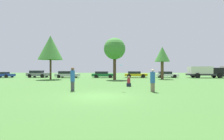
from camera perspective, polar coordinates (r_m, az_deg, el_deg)
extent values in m
plane|color=#3D6B2D|center=(10.61, -4.21, -8.79)|extent=(120.00, 120.00, 0.00)
cylinder|color=#3F3F47|center=(13.32, -13.26, -5.38)|extent=(0.28, 0.28, 0.71)
cylinder|color=#2659A5|center=(13.26, -13.26, -1.99)|extent=(0.33, 0.33, 0.87)
sphere|color=brown|center=(13.25, -13.27, 0.38)|extent=(0.25, 0.25, 0.25)
cylinder|color=#726651|center=(12.71, 13.66, -5.76)|extent=(0.30, 0.30, 0.66)
cylinder|color=#2659A5|center=(12.65, 13.66, -2.46)|extent=(0.36, 0.36, 0.81)
sphere|color=beige|center=(12.64, 13.67, -0.18)|extent=(0.22, 0.22, 0.22)
cylinder|color=#19B2D8|center=(12.82, 3.06, 1.68)|extent=(0.23, 0.22, 0.06)
cube|color=#191E33|center=(16.20, 5.72, -5.03)|extent=(0.42, 0.35, 0.31)
cylinder|color=#A52633|center=(16.17, 5.72, -3.66)|extent=(0.31, 0.31, 0.47)
sphere|color=#8C6647|center=(16.15, 5.72, -2.47)|extent=(0.23, 0.23, 0.23)
cylinder|color=#473323|center=(28.09, -20.18, 0.14)|extent=(0.29, 0.29, 3.14)
cone|color=#3D7F33|center=(28.29, -20.19, 7.18)|extent=(3.79, 3.79, 3.79)
cylinder|color=#473323|center=(25.80, 0.88, 0.96)|extent=(0.47, 0.47, 3.87)
sphere|color=#3D7F33|center=(25.98, 0.88, 7.25)|extent=(3.32, 3.32, 3.32)
cylinder|color=brown|center=(28.35, 16.70, -0.12)|extent=(0.48, 0.48, 2.87)
cone|color=#3D7F33|center=(28.45, 16.71, 5.22)|extent=(2.42, 2.42, 2.42)
cube|color=#1E389E|center=(38.17, -33.04, -1.43)|extent=(3.96, 1.86, 0.47)
cube|color=black|center=(38.34, -33.39, -0.81)|extent=(2.21, 1.57, 0.36)
cylinder|color=black|center=(38.14, -30.84, -1.70)|extent=(0.65, 0.21, 0.64)
cylinder|color=black|center=(36.79, -32.33, -1.78)|extent=(0.65, 0.21, 0.64)
cylinder|color=black|center=(39.57, -33.69, -1.64)|extent=(0.65, 0.21, 0.64)
cube|color=slate|center=(35.46, -23.79, -1.39)|extent=(4.08, 1.96, 0.58)
cube|color=black|center=(35.58, -24.22, -0.54)|extent=(2.27, 1.66, 0.47)
cylinder|color=black|center=(35.69, -21.37, -1.76)|extent=(0.72, 0.20, 0.71)
cylinder|color=black|center=(34.11, -22.65, -1.86)|extent=(0.72, 0.20, 0.71)
cylinder|color=black|center=(36.83, -24.85, -1.70)|extent=(0.72, 0.20, 0.71)
cylinder|color=black|center=(35.30, -26.24, -1.80)|extent=(0.72, 0.20, 0.71)
cube|color=#B2B2B7|center=(32.93, -14.86, -1.65)|extent=(4.48, 2.11, 0.52)
cube|color=black|center=(33.02, -15.40, -0.78)|extent=(2.49, 1.79, 0.48)
cylinder|color=black|center=(33.42, -12.13, -1.98)|extent=(0.61, 0.20, 0.60)
cylinder|color=black|center=(31.62, -13.09, -2.12)|extent=(0.61, 0.20, 0.60)
cylinder|color=black|center=(34.29, -16.49, -1.92)|extent=(0.61, 0.20, 0.60)
cylinder|color=black|center=(32.53, -17.67, -2.05)|extent=(0.61, 0.20, 0.60)
cube|color=#196633|center=(31.85, -2.87, -1.71)|extent=(4.37, 2.00, 0.51)
cube|color=black|center=(31.88, -3.44, -0.86)|extent=(2.43, 1.68, 0.42)
cylinder|color=black|center=(32.60, -0.36, -2.02)|extent=(0.62, 0.23, 0.61)
cylinder|color=black|center=(30.83, -0.62, -2.16)|extent=(0.62, 0.23, 0.61)
cylinder|color=black|center=(32.92, -4.97, -2.00)|extent=(0.62, 0.23, 0.61)
cylinder|color=black|center=(31.17, -5.49, -2.14)|extent=(0.62, 0.23, 0.61)
cube|color=gold|center=(32.39, 8.09, -1.64)|extent=(4.33, 2.11, 0.46)
cube|color=black|center=(32.36, 7.53, -0.84)|extent=(2.41, 1.79, 0.44)
cylinder|color=black|center=(33.45, 10.23, -1.89)|extent=(0.71, 0.24, 0.70)
cylinder|color=black|center=(31.57, 10.59, -2.02)|extent=(0.71, 0.24, 0.70)
cylinder|color=black|center=(33.28, 5.72, -1.89)|extent=(0.71, 0.24, 0.70)
cylinder|color=black|center=(31.39, 5.81, -2.03)|extent=(0.71, 0.24, 0.70)
cube|color=silver|center=(33.60, 18.13, -1.66)|extent=(4.17, 1.86, 0.45)
cube|color=black|center=(33.52, 17.62, -0.87)|extent=(2.32, 1.57, 0.47)
cylinder|color=black|center=(34.73, 19.83, -1.89)|extent=(0.63, 0.21, 0.62)
cylinder|color=black|center=(33.14, 20.60, -2.00)|extent=(0.63, 0.21, 0.62)
cylinder|color=black|center=(34.14, 15.73, -1.92)|extent=(0.63, 0.21, 0.62)
cylinder|color=black|center=(32.52, 16.31, -2.04)|extent=(0.63, 0.21, 0.62)
cube|color=#2D2D33|center=(35.77, 28.98, -1.36)|extent=(6.32, 2.38, 0.30)
cube|color=black|center=(36.61, 31.73, -0.22)|extent=(2.09, 2.05, 1.12)
cube|color=beige|center=(35.40, 27.71, -0.03)|extent=(3.96, 2.25, 1.35)
cylinder|color=black|center=(37.65, 31.34, -1.51)|extent=(0.95, 0.30, 0.93)
cylinder|color=black|center=(35.83, 32.84, -1.61)|extent=(0.95, 0.30, 0.93)
cylinder|color=black|center=(36.05, 25.83, -1.57)|extent=(0.95, 0.30, 0.93)
cylinder|color=black|center=(34.15, 27.10, -1.68)|extent=(0.95, 0.30, 0.93)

